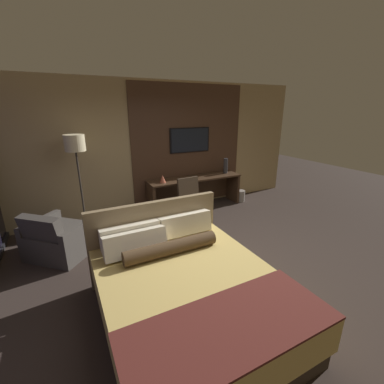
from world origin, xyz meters
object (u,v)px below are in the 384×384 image
waste_bin (240,196)px  floor_lamp (76,152)px  vase_short (163,179)px  desk_chair (191,196)px  tv (190,140)px  vase_tall (226,166)px  armchair_by_window (60,239)px  bed (187,292)px  desk (194,186)px

waste_bin → floor_lamp: bearing=-179.6°
floor_lamp → vase_short: (1.60, 0.10, -0.71)m
desk_chair → floor_lamp: size_ratio=0.49×
tv → floor_lamp: 2.45m
tv → vase_tall: bearing=-15.3°
waste_bin → tv: bearing=161.7°
armchair_by_window → vase_short: 2.25m
armchair_by_window → waste_bin: (4.07, 0.69, -0.12)m
tv → armchair_by_window: tv is taller
tv → waste_bin: (1.22, -0.40, -1.41)m
armchair_by_window → floor_lamp: size_ratio=0.65×
floor_lamp → waste_bin: (3.63, 0.03, -1.38)m
armchair_by_window → floor_lamp: floor_lamp is taller
desk_chair → vase_tall: (1.25, 0.62, 0.38)m
desk_chair → bed: bearing=-122.8°
tv → waste_bin: size_ratio=3.49×
desk_chair → vase_short: (-0.40, 0.53, 0.28)m
desk → floor_lamp: size_ratio=1.21×
armchair_by_window → desk: bearing=-120.3°
desk → tv: 1.06m
desk_chair → waste_bin: 1.73m
vase_short → desk: bearing=7.6°
desk → armchair_by_window: (-2.85, -0.87, -0.25)m
desk_chair → vase_short: size_ratio=5.52×
bed → floor_lamp: 3.10m
bed → desk: 3.40m
bed → waste_bin: size_ratio=7.79×
armchair_by_window → vase_tall: bearing=-124.3°
desk → floor_lamp: 2.63m
bed → desk_chair: size_ratio=2.45×
bed → desk_chair: bed is taller
desk → waste_bin: desk is taller
desk → floor_lamp: (-2.41, -0.21, 1.01)m
desk → tv: bearing=90.0°
desk → vase_tall: 0.94m
tv → floor_lamp: tv is taller
floor_lamp → desk_chair: bearing=-12.0°
desk → tv: tv is taller
bed → armchair_by_window: bed is taller
armchair_by_window → vase_short: vase_short is taller
vase_short → waste_bin: size_ratio=0.58×
floor_lamp → waste_bin: bearing=0.4°
vase_tall → vase_short: (-1.66, -0.09, -0.10)m
vase_short → bed: bearing=-106.3°
tv → vase_short: tv is taller
bed → tv: (1.64, 3.18, 1.21)m
floor_lamp → vase_tall: size_ratio=5.05×
armchair_by_window → tv: bearing=-116.5°
bed → armchair_by_window: bearing=120.0°
bed → vase_tall: 3.90m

